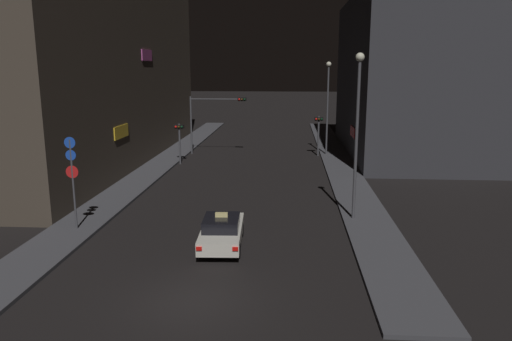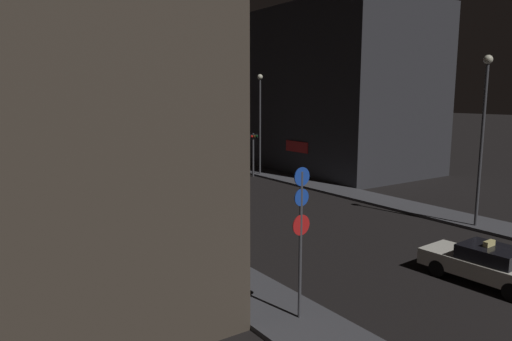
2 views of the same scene
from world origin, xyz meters
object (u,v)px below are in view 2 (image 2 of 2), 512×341
at_px(taxi, 486,264).
at_px(street_lamp_near_block, 483,121).
at_px(traffic_light_right_kerb, 253,146).
at_px(sign_pole_left, 301,229).
at_px(street_lamp_far_block, 260,111).
at_px(traffic_light_left_kerb, 137,167).
at_px(traffic_light_overhead, 139,135).

xyz_separation_m(taxi, street_lamp_near_block, (6.47, 4.21, 4.79)).
bearing_deg(traffic_light_right_kerb, sign_pole_left, -120.92).
bearing_deg(street_lamp_far_block, traffic_light_right_kerb, -171.54).
bearing_deg(traffic_light_left_kerb, street_lamp_near_block, -49.12).
bearing_deg(sign_pole_left, traffic_light_right_kerb, 59.08).
bearing_deg(traffic_light_left_kerb, sign_pole_left, -94.45).
height_order(traffic_light_left_kerb, sign_pole_left, sign_pole_left).
relative_size(taxi, sign_pole_left, 0.98).
bearing_deg(sign_pole_left, street_lamp_far_block, 57.78).
bearing_deg(traffic_light_overhead, traffic_light_right_kerb, -1.19).
relative_size(traffic_light_overhead, street_lamp_near_block, 0.63).
bearing_deg(traffic_light_right_kerb, taxi, -103.54).
distance_m(traffic_light_right_kerb, street_lamp_far_block, 2.93).
xyz_separation_m(traffic_light_right_kerb, street_lamp_far_block, (0.76, 0.11, 2.82)).
xyz_separation_m(traffic_light_left_kerb, street_lamp_near_block, (12.65, -14.62, 3.04)).
height_order(traffic_light_right_kerb, sign_pole_left, sign_pole_left).
height_order(traffic_light_right_kerb, street_lamp_near_block, street_lamp_near_block).
bearing_deg(street_lamp_far_block, sign_pole_left, -122.22).
bearing_deg(traffic_light_overhead, street_lamp_near_block, -61.53).
height_order(sign_pole_left, street_lamp_far_block, street_lamp_far_block).
bearing_deg(traffic_light_right_kerb, traffic_light_left_kerb, -158.18).
bearing_deg(taxi, street_lamp_far_block, 74.80).
bearing_deg(traffic_light_right_kerb, traffic_light_overhead, 178.81).
bearing_deg(street_lamp_far_block, taxi, -105.20).
height_order(taxi, traffic_light_right_kerb, traffic_light_right_kerb).
relative_size(taxi, traffic_light_left_kerb, 1.32).
distance_m(street_lamp_near_block, street_lamp_far_block, 19.48).
height_order(traffic_light_right_kerb, street_lamp_far_block, street_lamp_far_block).
bearing_deg(traffic_light_overhead, traffic_light_left_kerb, -112.36).
distance_m(taxi, street_lamp_far_block, 24.99).
bearing_deg(street_lamp_near_block, taxi, -146.97).
distance_m(traffic_light_overhead, traffic_light_left_kerb, 5.55).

